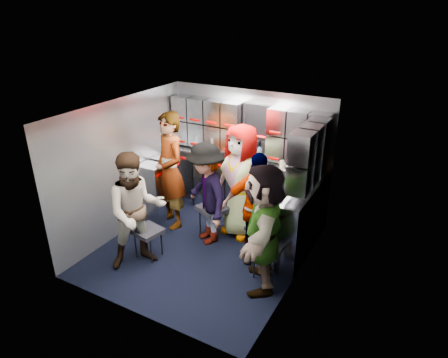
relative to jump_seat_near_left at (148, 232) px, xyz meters
The scene contains 29 objects.
floor 0.88m from the jump_seat_near_left, 39.74° to the left, with size 3.00×3.00×0.00m, color black.
wall_back 2.20m from the jump_seat_near_left, 73.13° to the left, with size 2.80×0.04×2.10m, color #949AA2.
wall_left 1.15m from the jump_seat_near_left, 147.42° to the left, with size 0.04×3.00×2.10m, color #949AA2.
wall_right 2.17m from the jump_seat_near_left, 14.14° to the left, with size 0.04×3.00×2.10m, color #949AA2.
ceiling 1.88m from the jump_seat_near_left, 39.74° to the left, with size 2.80×3.00×0.02m, color silver.
cart_bank_back 1.90m from the jump_seat_near_left, 71.28° to the left, with size 2.68×0.38×0.99m, color #8E939C.
cart_bank_left 1.22m from the jump_seat_near_left, 118.62° to the left, with size 0.38×0.76×0.99m, color #8E939C.
counter 2.00m from the jump_seat_near_left, 71.28° to the left, with size 2.68×0.42×0.03m, color silver.
locker_bank_back 2.24m from the jump_seat_near_left, 71.85° to the left, with size 2.68×0.28×0.82m, color #8E939C.
locker_bank_right 2.47m from the jump_seat_near_left, 32.98° to the left, with size 0.28×1.00×0.82m, color #8E939C.
right_cabinet 2.17m from the jump_seat_near_left, 30.76° to the left, with size 0.28×1.20×1.00m, color #8E939C.
coffee_niche 2.33m from the jump_seat_near_left, 67.63° to the left, with size 0.46×0.16×0.84m, color black, non-canonical shape.
red_latch_strip 1.78m from the jump_seat_near_left, 69.13° to the left, with size 2.60×0.02×0.03m, color #940100.
jump_seat_near_left is the anchor object (origin of this frame).
jump_seat_mid_left 1.07m from the jump_seat_near_left, 61.46° to the left, with size 0.54×0.53×0.49m.
jump_seat_center 1.63m from the jump_seat_near_left, 58.23° to the left, with size 0.40×0.38×0.42m.
jump_seat_mid_right 1.60m from the jump_seat_near_left, 32.41° to the left, with size 0.44×0.43×0.41m.
jump_seat_near_right 1.70m from the jump_seat_near_left, 13.27° to the left, with size 0.40×0.38×0.42m.
attendant_standing 1.10m from the jump_seat_near_left, 104.71° to the left, with size 0.69×0.45×1.88m, color black.
attendant_arc_a 0.46m from the jump_seat_near_left, 90.00° to the right, with size 0.80×0.62×1.64m, color black.
attendant_arc_b 1.00m from the jump_seat_near_left, 56.08° to the left, with size 1.01×0.58×1.57m, color black.
attendant_arc_c 1.56m from the jump_seat_near_left, 54.56° to the left, with size 0.87×0.57×1.78m, color black.
attendant_arc_d 1.57m from the jump_seat_near_left, 26.65° to the left, with size 0.94×0.39×1.61m, color black.
attendant_arc_e 1.73m from the jump_seat_near_left, ahead, with size 1.56×0.50×1.68m, color black.
bottle_left 1.92m from the jump_seat_near_left, 98.33° to the left, with size 0.07×0.07×0.26m, color white.
bottle_mid 1.91m from the jump_seat_near_left, 88.15° to the left, with size 0.07×0.07×0.26m, color white.
bottle_right 2.10m from the jump_seat_near_left, 62.65° to the left, with size 0.07×0.07×0.22m, color white.
cup_left 1.87m from the jump_seat_near_left, 85.43° to the left, with size 0.07×0.07×0.09m, color #C4B68A.
cup_right 2.27m from the jump_seat_near_left, 53.17° to the left, with size 0.08×0.08×0.10m, color #C4B68A.
Camera 1 is at (2.66, -4.20, 3.38)m, focal length 32.00 mm.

